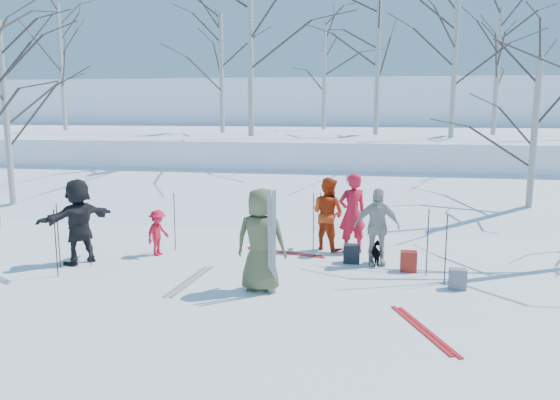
% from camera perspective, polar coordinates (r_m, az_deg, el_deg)
% --- Properties ---
extents(ground, '(120.00, 120.00, 0.00)m').
position_cam_1_polar(ground, '(10.64, -1.36, -8.28)').
color(ground, white).
rests_on(ground, ground).
extents(snow_ramp, '(70.00, 9.49, 4.12)m').
position_cam_1_polar(snow_ramp, '(17.33, 3.02, -0.70)').
color(snow_ramp, white).
rests_on(snow_ramp, ground).
extents(snow_plateau, '(70.00, 18.00, 2.20)m').
position_cam_1_polar(snow_plateau, '(27.10, 5.47, 4.87)').
color(snow_plateau, white).
rests_on(snow_plateau, ground).
extents(far_hill, '(90.00, 30.00, 6.00)m').
position_cam_1_polar(far_hill, '(47.99, 7.34, 8.15)').
color(far_hill, white).
rests_on(far_hill, ground).
extents(skier_olive_center, '(0.95, 0.65, 1.87)m').
position_cam_1_polar(skier_olive_center, '(9.79, -2.03, -4.19)').
color(skier_olive_center, '#4E5432').
rests_on(skier_olive_center, ground).
extents(skier_red_north, '(0.79, 0.68, 1.82)m').
position_cam_1_polar(skier_red_north, '(12.42, 7.56, -1.39)').
color(skier_red_north, red).
rests_on(skier_red_north, ground).
extents(skier_redor_behind, '(1.04, 0.99, 1.69)m').
position_cam_1_polar(skier_redor_behind, '(12.66, 5.02, -1.43)').
color(skier_redor_behind, '#B9320E').
rests_on(skier_redor_behind, ground).
extents(skier_red_seated, '(0.55, 0.75, 1.03)m').
position_cam_1_polar(skier_red_seated, '(12.47, -12.64, -3.35)').
color(skier_red_seated, red).
rests_on(skier_red_seated, ground).
extents(skier_cream_east, '(1.00, 0.51, 1.63)m').
position_cam_1_polar(skier_cream_east, '(11.57, 10.06, -2.76)').
color(skier_cream_east, beige).
rests_on(skier_cream_east, ground).
extents(skier_grey_west, '(1.34, 1.71, 1.81)m').
position_cam_1_polar(skier_grey_west, '(12.25, -20.30, -2.09)').
color(skier_grey_west, black).
rests_on(skier_grey_west, ground).
extents(dog, '(0.37, 0.61, 0.48)m').
position_cam_1_polar(dog, '(11.70, 10.19, -5.54)').
color(dog, black).
rests_on(dog, ground).
extents(upright_ski_left, '(0.08, 0.16, 1.90)m').
position_cam_1_polar(upright_ski_left, '(9.54, -1.06, -4.46)').
color(upright_ski_left, silver).
rests_on(upright_ski_left, ground).
extents(upright_ski_right, '(0.12, 0.23, 1.89)m').
position_cam_1_polar(upright_ski_right, '(9.51, -0.64, -4.52)').
color(upright_ski_right, silver).
rests_on(upright_ski_right, ground).
extents(ski_pair_a, '(1.53, 2.04, 0.02)m').
position_cam_1_polar(ski_pair_a, '(8.62, 14.75, -12.97)').
color(ski_pair_a, '#A8181A').
rests_on(ski_pair_a, ground).
extents(ski_pair_b, '(1.16, 2.00, 0.02)m').
position_cam_1_polar(ski_pair_b, '(12.49, 0.52, -5.49)').
color(ski_pair_b, '#A8181A').
rests_on(ski_pair_b, ground).
extents(ski_pair_c, '(0.56, 1.94, 0.02)m').
position_cam_1_polar(ski_pair_c, '(10.66, -9.41, -8.33)').
color(ski_pair_c, silver).
rests_on(ski_pair_c, ground).
extents(ski_pole_a, '(0.02, 0.02, 1.34)m').
position_cam_1_polar(ski_pole_a, '(12.57, 3.51, -2.30)').
color(ski_pole_a, black).
rests_on(ski_pole_a, ground).
extents(ski_pole_b, '(0.02, 0.02, 1.34)m').
position_cam_1_polar(ski_pole_b, '(10.62, 16.94, -4.99)').
color(ski_pole_b, black).
rests_on(ski_pole_b, ground).
extents(ski_pole_c, '(0.02, 0.02, 1.34)m').
position_cam_1_polar(ski_pole_c, '(12.10, -22.15, -3.50)').
color(ski_pole_c, black).
rests_on(ski_pole_c, ground).
extents(ski_pole_d, '(0.02, 0.02, 1.34)m').
position_cam_1_polar(ski_pole_d, '(12.02, -19.31, -3.40)').
color(ski_pole_d, black).
rests_on(ski_pole_d, ground).
extents(ski_pole_e, '(0.02, 0.02, 1.34)m').
position_cam_1_polar(ski_pole_e, '(12.66, 4.25, -2.22)').
color(ski_pole_e, black).
rests_on(ski_pole_e, ground).
extents(ski_pole_f, '(0.02, 0.02, 1.34)m').
position_cam_1_polar(ski_pole_f, '(11.49, -22.38, -4.19)').
color(ski_pole_f, black).
rests_on(ski_pole_f, ground).
extents(ski_pole_g, '(0.02, 0.02, 1.34)m').
position_cam_1_polar(ski_pole_g, '(12.79, -10.96, -2.25)').
color(ski_pole_g, black).
rests_on(ski_pole_g, ground).
extents(ski_pole_h, '(0.02, 0.02, 1.34)m').
position_cam_1_polar(ski_pole_h, '(11.06, 15.16, -4.32)').
color(ski_pole_h, black).
rests_on(ski_pole_h, ground).
extents(backpack_red, '(0.32, 0.22, 0.42)m').
position_cam_1_polar(backpack_red, '(11.37, 13.28, -6.25)').
color(backpack_red, maroon).
rests_on(backpack_red, ground).
extents(backpack_grey, '(0.30, 0.20, 0.38)m').
position_cam_1_polar(backpack_grey, '(10.54, 18.07, -7.87)').
color(backpack_grey, slate).
rests_on(backpack_grey, ground).
extents(backpack_dark, '(0.34, 0.24, 0.40)m').
position_cam_1_polar(backpack_dark, '(11.75, 7.49, -5.59)').
color(backpack_dark, black).
rests_on(backpack_dark, ground).
extents(birch_plateau_a, '(4.50, 4.50, 5.57)m').
position_cam_1_polar(birch_plateau_a, '(27.27, -21.87, 12.65)').
color(birch_plateau_a, silver).
rests_on(birch_plateau_a, snow_plateau).
extents(birch_plateau_b, '(5.49, 5.49, 6.99)m').
position_cam_1_polar(birch_plateau_b, '(20.61, -3.12, 16.45)').
color(birch_plateau_b, silver).
rests_on(birch_plateau_b, snow_plateau).
extents(birch_plateau_c, '(4.01, 4.01, 4.88)m').
position_cam_1_polar(birch_plateau_c, '(23.26, -6.14, 13.03)').
color(birch_plateau_c, silver).
rests_on(birch_plateau_c, snow_plateau).
extents(birch_plateau_d, '(4.23, 4.23, 5.18)m').
position_cam_1_polar(birch_plateau_d, '(20.49, 17.79, 13.51)').
color(birch_plateau_d, silver).
rests_on(birch_plateau_d, snow_plateau).
extents(birch_plateau_g, '(4.45, 4.45, 5.49)m').
position_cam_1_polar(birch_plateau_g, '(21.72, 10.17, 13.99)').
color(birch_plateau_g, silver).
rests_on(birch_plateau_g, snow_plateau).
extents(birch_plateau_h, '(4.17, 4.17, 5.10)m').
position_cam_1_polar(birch_plateau_h, '(26.83, 4.65, 12.85)').
color(birch_plateau_h, silver).
rests_on(birch_plateau_h, snow_plateau).
extents(birch_plateau_i, '(3.89, 3.89, 4.70)m').
position_cam_1_polar(birch_plateau_i, '(22.79, 21.72, 12.26)').
color(birch_plateau_i, silver).
rests_on(birch_plateau_i, snow_plateau).
extents(birch_edge_d, '(4.66, 4.66, 5.80)m').
position_cam_1_polar(birch_edge_d, '(18.62, -26.70, 7.53)').
color(birch_edge_d, silver).
rests_on(birch_edge_d, ground).
extents(birch_edge_e, '(3.87, 3.87, 4.68)m').
position_cam_1_polar(birch_edge_e, '(16.44, 24.98, 5.53)').
color(birch_edge_e, silver).
rests_on(birch_edge_e, ground).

